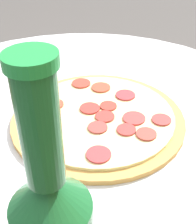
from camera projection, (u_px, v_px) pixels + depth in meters
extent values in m
cylinder|color=silver|center=(79.00, 126.00, 0.62)|extent=(0.94, 0.94, 0.02)
cylinder|color=#C68E47|center=(98.00, 118.00, 0.61)|extent=(0.34, 0.34, 0.01)
cylinder|color=beige|center=(98.00, 115.00, 0.61)|extent=(0.30, 0.30, 0.01)
cylinder|color=#A5322F|center=(161.00, 120.00, 0.59)|extent=(0.04, 0.04, 0.00)
cylinder|color=#AB3F2A|center=(101.00, 87.00, 0.68)|extent=(0.04, 0.04, 0.00)
cylinder|color=#AD322E|center=(126.00, 130.00, 0.56)|extent=(0.04, 0.04, 0.00)
cylinder|color=#B03134|center=(125.00, 95.00, 0.66)|extent=(0.04, 0.04, 0.00)
cylinder|color=#B03335|center=(99.00, 154.00, 0.51)|extent=(0.04, 0.04, 0.00)
cylinder|color=#B43F2C|center=(54.00, 104.00, 0.63)|extent=(0.04, 0.04, 0.00)
cylinder|color=#B6312A|center=(88.00, 107.00, 0.62)|extent=(0.04, 0.04, 0.00)
cylinder|color=#B13628|center=(81.00, 83.00, 0.70)|extent=(0.04, 0.04, 0.00)
cylinder|color=#A13B35|center=(96.00, 128.00, 0.57)|extent=(0.04, 0.04, 0.00)
cylinder|color=#B63B26|center=(39.00, 119.00, 0.59)|extent=(0.04, 0.04, 0.00)
cylinder|color=#B53633|center=(134.00, 118.00, 0.59)|extent=(0.04, 0.04, 0.00)
cylinder|color=#A33A30|center=(146.00, 134.00, 0.55)|extent=(0.04, 0.04, 0.00)
cylinder|color=#A33227|center=(108.00, 106.00, 0.63)|extent=(0.03, 0.03, 0.00)
cylinder|color=#A2322B|center=(105.00, 116.00, 0.60)|extent=(0.04, 0.04, 0.00)
cone|color=#195628|center=(49.00, 193.00, 0.23)|extent=(0.07, 0.07, 0.03)
cylinder|color=#195628|center=(40.00, 130.00, 0.19)|extent=(0.03, 0.03, 0.09)
cylinder|color=#1E8438|center=(31.00, 60.00, 0.17)|extent=(0.03, 0.03, 0.01)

